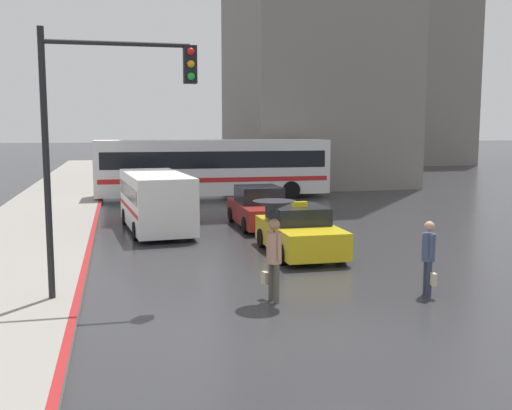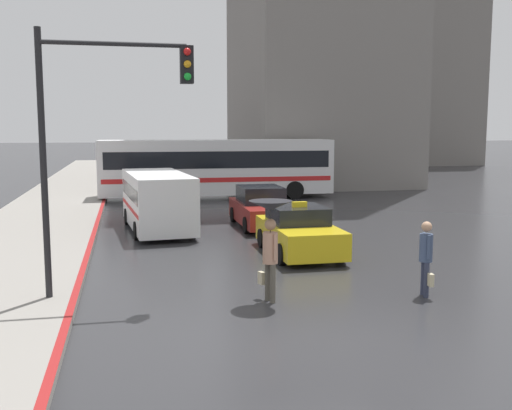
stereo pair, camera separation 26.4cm
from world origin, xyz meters
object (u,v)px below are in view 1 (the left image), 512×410
at_px(ambulance_van, 156,199).
at_px(city_bus, 213,166).
at_px(taxi, 299,232).
at_px(pedestrian_with_umbrella, 274,225).
at_px(pedestrian_man, 429,253).
at_px(sedan_red, 260,208).
at_px(traffic_light, 106,116).

height_order(ambulance_van, city_bus, city_bus).
xyz_separation_m(taxi, pedestrian_with_umbrella, (-2.01, -4.66, 1.04)).
relative_size(city_bus, pedestrian_man, 7.26).
bearing_deg(city_bus, ambulance_van, 159.96).
xyz_separation_m(ambulance_van, pedestrian_with_umbrella, (1.93, -9.82, 0.52)).
distance_m(sedan_red, traffic_light, 11.10).
xyz_separation_m(city_bus, pedestrian_with_umbrella, (-1.71, -19.46, -0.05)).
xyz_separation_m(taxi, sedan_red, (0.02, 5.23, 0.03)).
bearing_deg(pedestrian_with_umbrella, taxi, -41.14).
distance_m(pedestrian_with_umbrella, traffic_light, 4.25).
relative_size(pedestrian_with_umbrella, traffic_light, 0.38).
distance_m(taxi, ambulance_van, 6.51).
distance_m(city_bus, pedestrian_with_umbrella, 19.53).
bearing_deg(taxi, city_bus, -88.86).
height_order(taxi, sedan_red, taxi).
xyz_separation_m(city_bus, pedestrian_man, (1.81, -19.78, -0.77)).
xyz_separation_m(sedan_red, city_bus, (-0.31, 9.57, 1.05)).
bearing_deg(pedestrian_with_umbrella, city_bus, -22.87).
bearing_deg(sedan_red, city_bus, -88.14).
height_order(taxi, city_bus, city_bus).
relative_size(ambulance_van, pedestrian_with_umbrella, 2.64).
height_order(city_bus, pedestrian_man, city_bus).
xyz_separation_m(taxi, ambulance_van, (-3.94, 5.15, 0.52)).
distance_m(sedan_red, pedestrian_with_umbrella, 10.15).
distance_m(ambulance_van, pedestrian_man, 11.52).
bearing_deg(pedestrian_man, traffic_light, -88.66).
relative_size(taxi, pedestrian_man, 2.36).
bearing_deg(sedan_red, taxi, 89.82).
distance_m(sedan_red, pedestrian_man, 10.33).
bearing_deg(city_bus, pedestrian_man, -174.10).
height_order(pedestrian_man, traffic_light, traffic_light).
distance_m(taxi, pedestrian_with_umbrella, 5.18).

